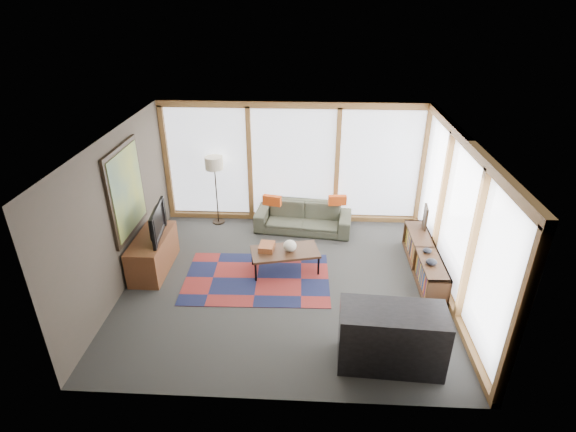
# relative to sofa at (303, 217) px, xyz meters

# --- Properties ---
(ground) EXTENTS (5.50, 5.50, 0.00)m
(ground) POSITION_rel_sofa_xyz_m (-0.24, -1.95, -0.29)
(ground) COLOR #292927
(ground) RESTS_ON ground
(room_envelope) EXTENTS (5.52, 5.02, 2.62)m
(room_envelope) POSITION_rel_sofa_xyz_m (0.26, -1.39, 1.25)
(room_envelope) COLOR #493F36
(room_envelope) RESTS_ON ground
(rug) EXTENTS (2.57, 1.69, 0.01)m
(rug) POSITION_rel_sofa_xyz_m (-0.77, -1.85, -0.28)
(rug) COLOR maroon
(rug) RESTS_ON ground
(sofa) EXTENTS (2.06, 0.99, 0.58)m
(sofa) POSITION_rel_sofa_xyz_m (0.00, 0.00, 0.00)
(sofa) COLOR #333728
(sofa) RESTS_ON ground
(pillow_left) EXTENTS (0.40, 0.20, 0.21)m
(pillow_left) POSITION_rel_sofa_xyz_m (-0.65, -0.04, 0.39)
(pillow_left) COLOR #C04212
(pillow_left) RESTS_ON sofa
(pillow_right) EXTENTS (0.38, 0.15, 0.20)m
(pillow_right) POSITION_rel_sofa_xyz_m (0.70, 0.04, 0.39)
(pillow_right) COLOR #C04212
(pillow_right) RESTS_ON sofa
(floor_lamp) EXTENTS (0.38, 0.38, 1.51)m
(floor_lamp) POSITION_rel_sofa_xyz_m (-1.86, 0.23, 0.47)
(floor_lamp) COLOR black
(floor_lamp) RESTS_ON ground
(coffee_table) EXTENTS (1.30, 0.85, 0.40)m
(coffee_table) POSITION_rel_sofa_xyz_m (-0.29, -1.55, -0.09)
(coffee_table) COLOR black
(coffee_table) RESTS_ON ground
(book_stack) EXTENTS (0.28, 0.34, 0.11)m
(book_stack) POSITION_rel_sofa_xyz_m (-0.62, -1.52, 0.16)
(book_stack) COLOR brown
(book_stack) RESTS_ON coffee_table
(vase) EXTENTS (0.29, 0.29, 0.21)m
(vase) POSITION_rel_sofa_xyz_m (-0.20, -1.54, 0.21)
(vase) COLOR beige
(vase) RESTS_ON coffee_table
(bookshelf) EXTENTS (0.38, 2.07, 0.52)m
(bookshelf) POSITION_rel_sofa_xyz_m (2.19, -1.48, -0.03)
(bookshelf) COLOR black
(bookshelf) RESTS_ON ground
(bowl_a) EXTENTS (0.23, 0.23, 0.09)m
(bowl_a) POSITION_rel_sofa_xyz_m (2.15, -2.04, 0.28)
(bowl_a) COLOR black
(bowl_a) RESTS_ON bookshelf
(bowl_b) EXTENTS (0.17, 0.17, 0.08)m
(bowl_b) POSITION_rel_sofa_xyz_m (2.17, -1.66, 0.27)
(bowl_b) COLOR black
(bowl_b) RESTS_ON bookshelf
(shelf_picture) EXTENTS (0.08, 0.33, 0.44)m
(shelf_picture) POSITION_rel_sofa_xyz_m (2.31, -0.74, 0.45)
(shelf_picture) COLOR black
(shelf_picture) RESTS_ON bookshelf
(tv_console) EXTENTS (0.55, 1.31, 0.66)m
(tv_console) POSITION_rel_sofa_xyz_m (-2.66, -1.64, 0.04)
(tv_console) COLOR brown
(tv_console) RESTS_ON ground
(television) EXTENTS (0.24, 0.99, 0.57)m
(television) POSITION_rel_sofa_xyz_m (-2.59, -1.61, 0.65)
(television) COLOR black
(television) RESTS_ON tv_console
(bar_counter) EXTENTS (1.42, 0.72, 0.88)m
(bar_counter) POSITION_rel_sofa_xyz_m (1.26, -3.74, 0.15)
(bar_counter) COLOR black
(bar_counter) RESTS_ON ground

